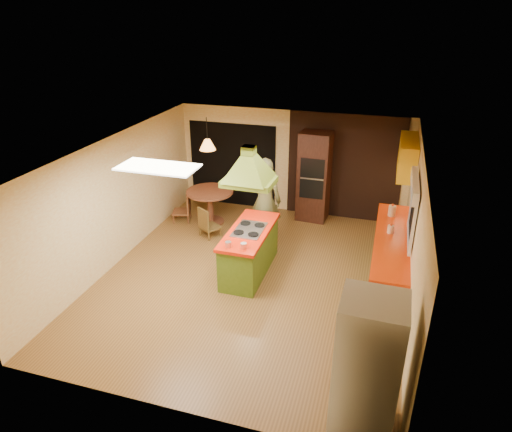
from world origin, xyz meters
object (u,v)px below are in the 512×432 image
(refrigerator, at_px, (367,364))
(dining_table, at_px, (210,200))
(canister_large, at_px, (392,211))
(kitchen_island, at_px, (249,251))
(wall_oven, at_px, (314,177))
(man, at_px, (265,201))

(refrigerator, xyz_separation_m, dining_table, (-3.89, 4.74, -0.33))
(canister_large, bearing_deg, refrigerator, -92.00)
(kitchen_island, height_order, wall_oven, wall_oven)
(man, height_order, dining_table, man)
(man, bearing_deg, kitchen_island, 85.52)
(man, height_order, wall_oven, wall_oven)
(refrigerator, bearing_deg, canister_large, 89.25)
(man, distance_m, refrigerator, 4.82)
(man, bearing_deg, refrigerator, 113.23)
(kitchen_island, xyz_separation_m, man, (-0.05, 1.24, 0.50))
(dining_table, bearing_deg, man, -21.09)
(canister_large, bearing_deg, man, -177.66)
(wall_oven, bearing_deg, man, -113.20)
(refrigerator, bearing_deg, wall_oven, 107.37)
(wall_oven, bearing_deg, refrigerator, -69.95)
(kitchen_island, bearing_deg, refrigerator, -50.78)
(man, height_order, refrigerator, man)
(wall_oven, bearing_deg, kitchen_island, -100.76)
(man, distance_m, dining_table, 1.63)
(man, relative_size, refrigerator, 1.06)
(refrigerator, xyz_separation_m, canister_large, (0.15, 4.28, 0.13))
(canister_large, bearing_deg, wall_oven, 142.01)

